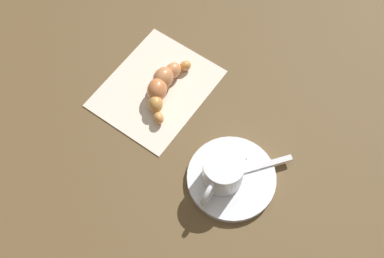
{
  "coord_description": "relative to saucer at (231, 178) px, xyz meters",
  "views": [
    {
      "loc": [
        -0.2,
        0.3,
        0.69
      ],
      "look_at": [
        -0.02,
        0.02,
        0.01
      ],
      "focal_mm": 43.79,
      "sensor_mm": 36.0,
      "label": 1
    }
  ],
  "objects": [
    {
      "name": "ground_plane",
      "position": [
        0.12,
        -0.05,
        -0.01
      ],
      "size": [
        1.8,
        1.8,
        0.0
      ],
      "primitive_type": "plane",
      "color": "brown"
    },
    {
      "name": "saucer",
      "position": [
        0.0,
        0.0,
        0.0
      ],
      "size": [
        0.14,
        0.14,
        0.01
      ],
      "primitive_type": "cylinder",
      "color": "silver",
      "rests_on": "ground"
    },
    {
      "name": "espresso_cup",
      "position": [
        0.01,
        0.01,
        0.03
      ],
      "size": [
        0.06,
        0.09,
        0.06
      ],
      "color": "silver",
      "rests_on": "saucer"
    },
    {
      "name": "teaspoon",
      "position": [
        -0.01,
        -0.01,
        0.01
      ],
      "size": [
        0.1,
        0.11,
        0.01
      ],
      "color": "silver",
      "rests_on": "saucer"
    },
    {
      "name": "sugar_packet",
      "position": [
        0.02,
        -0.02,
        0.01
      ],
      "size": [
        0.05,
        0.06,
        0.01
      ],
      "primitive_type": "cube",
      "rotation": [
        0.0,
        0.0,
        7.2
      ],
      "color": "white",
      "rests_on": "saucer"
    },
    {
      "name": "napkin",
      "position": [
        0.19,
        -0.07,
        -0.0
      ],
      "size": [
        0.17,
        0.21,
        0.0
      ],
      "primitive_type": "cube",
      "rotation": [
        0.0,
        0.0,
        -0.05
      ],
      "color": "silver",
      "rests_on": "ground"
    },
    {
      "name": "croissant",
      "position": [
        0.18,
        -0.08,
        0.01
      ],
      "size": [
        0.06,
        0.14,
        0.04
      ],
      "color": "#D98E44",
      "rests_on": "napkin"
    }
  ]
}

